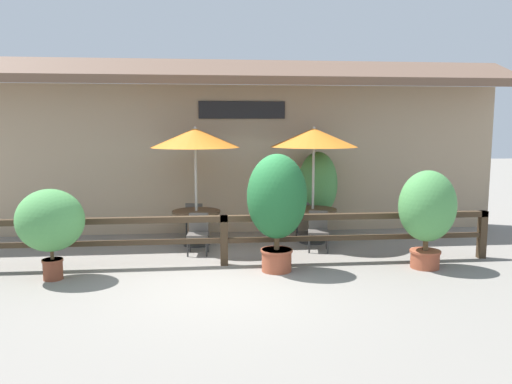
% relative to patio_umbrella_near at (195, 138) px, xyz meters
% --- Properties ---
extents(ground_plane, '(60.00, 60.00, 0.00)m').
position_rel_patio_umbrella_near_xyz_m(ground_plane, '(0.54, -2.72, -2.36)').
color(ground_plane, gray).
extents(building_facade, '(14.28, 1.49, 4.23)m').
position_rel_patio_umbrella_near_xyz_m(building_facade, '(0.54, 1.38, -0.19)').
color(building_facade, tan).
rests_on(building_facade, ground).
extents(patio_railing, '(10.40, 0.14, 0.95)m').
position_rel_patio_umbrella_near_xyz_m(patio_railing, '(0.54, -1.67, -1.66)').
color(patio_railing, '#3D2D1E').
rests_on(patio_railing, ground).
extents(patio_umbrella_near, '(1.93, 1.93, 2.61)m').
position_rel_patio_umbrella_near_xyz_m(patio_umbrella_near, '(0.00, 0.00, 0.00)').
color(patio_umbrella_near, '#B7B2A8').
rests_on(patio_umbrella_near, ground).
extents(dining_table_near, '(1.06, 1.06, 0.77)m').
position_rel_patio_umbrella_near_xyz_m(dining_table_near, '(-0.00, 0.00, -1.74)').
color(dining_table_near, '#4C3826').
rests_on(dining_table_near, ground).
extents(chair_near_streetside, '(0.46, 0.46, 0.83)m').
position_rel_patio_umbrella_near_xyz_m(chair_near_streetside, '(0.05, -0.76, -1.90)').
color(chair_near_streetside, '#514C47').
rests_on(chair_near_streetside, ground).
extents(chair_near_wallside, '(0.51, 0.51, 0.83)m').
position_rel_patio_umbrella_near_xyz_m(chair_near_wallside, '(-0.03, 0.76, -1.90)').
color(chair_near_wallside, '#514C47').
rests_on(chair_near_wallside, ground).
extents(patio_umbrella_middle, '(1.93, 1.93, 2.61)m').
position_rel_patio_umbrella_near_xyz_m(patio_umbrella_middle, '(2.60, -0.01, 0.00)').
color(patio_umbrella_middle, '#B7B2A8').
rests_on(patio_umbrella_middle, ground).
extents(dining_table_middle, '(1.06, 1.06, 0.77)m').
position_rel_patio_umbrella_near_xyz_m(dining_table_middle, '(2.60, -0.01, -1.74)').
color(dining_table_middle, '#4C3826').
rests_on(dining_table_middle, ground).
extents(chair_middle_streetside, '(0.49, 0.49, 0.83)m').
position_rel_patio_umbrella_near_xyz_m(chair_middle_streetside, '(2.57, -0.74, -1.90)').
color(chair_middle_streetside, '#514C47').
rests_on(chair_middle_streetside, ground).
extents(chair_middle_wallside, '(0.51, 0.51, 0.83)m').
position_rel_patio_umbrella_near_xyz_m(chair_middle_wallside, '(2.57, 0.72, -1.90)').
color(chair_middle_wallside, '#514C47').
rests_on(chair_middle_wallside, ground).
extents(potted_plant_entrance_palm, '(1.05, 0.94, 1.82)m').
position_rel_patio_umbrella_near_xyz_m(potted_plant_entrance_palm, '(4.25, -2.24, -1.27)').
color(potted_plant_entrance_palm, '#9E4C33').
rests_on(potted_plant_entrance_palm, ground).
extents(potted_plant_broad_leaf, '(1.08, 0.97, 2.13)m').
position_rel_patio_umbrella_near_xyz_m(potted_plant_broad_leaf, '(1.48, -2.16, -1.08)').
color(potted_plant_broad_leaf, '#9E4C33').
rests_on(potted_plant_broad_leaf, ground).
extents(potted_plant_small_flowering, '(1.13, 1.02, 1.57)m').
position_rel_patio_umbrella_near_xyz_m(potted_plant_small_flowering, '(-2.42, -2.27, -1.35)').
color(potted_plant_small_flowering, brown).
rests_on(potted_plant_small_flowering, ground).
extents(potted_plant_tall_tropical, '(0.95, 0.85, 2.01)m').
position_rel_patio_umbrella_near_xyz_m(potted_plant_tall_tropical, '(2.90, 0.83, -1.17)').
color(potted_plant_tall_tropical, '#564C47').
rests_on(potted_plant_tall_tropical, ground).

